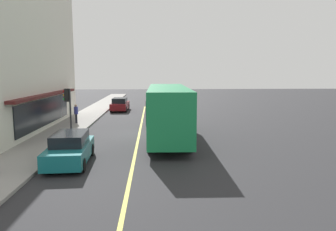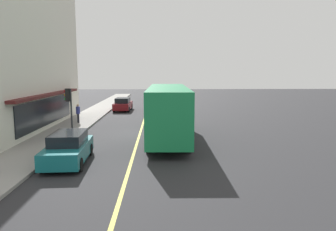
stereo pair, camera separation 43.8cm
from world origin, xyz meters
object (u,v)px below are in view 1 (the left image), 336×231
(car_teal, at_px, (70,149))
(car_silver, at_px, (165,106))
(pedestrian_waiting, at_px, (76,112))
(bus, at_px, (168,110))
(car_maroon, at_px, (120,104))
(traffic_light, at_px, (68,100))

(car_teal, xyz_separation_m, car_silver, (19.08, -5.42, 0.00))
(car_silver, height_order, pedestrian_waiting, pedestrian_waiting)
(bus, distance_m, car_silver, 13.62)
(car_silver, xyz_separation_m, car_maroon, (2.13, 5.11, 0.00))
(traffic_light, distance_m, pedestrian_waiting, 5.12)
(car_teal, bearing_deg, bus, -42.78)
(bus, height_order, car_teal, bus)
(traffic_light, bearing_deg, pedestrian_waiting, 7.48)
(pedestrian_waiting, bearing_deg, car_teal, -168.11)
(car_silver, distance_m, car_maroon, 5.54)
(bus, distance_m, traffic_light, 7.04)
(bus, bearing_deg, car_maroon, 17.02)
(bus, distance_m, car_maroon, 16.46)
(bus, height_order, traffic_light, bus)
(traffic_light, xyz_separation_m, car_maroon, (14.49, -2.11, -1.79))
(bus, relative_size, car_maroon, 2.57)
(car_teal, relative_size, car_silver, 1.01)
(car_silver, xyz_separation_m, pedestrian_waiting, (-7.48, 7.86, 0.37))
(car_silver, distance_m, pedestrian_waiting, 10.86)
(car_teal, distance_m, car_maroon, 21.22)
(bus, xyz_separation_m, traffic_light, (1.20, 6.91, 0.55))
(traffic_light, relative_size, car_maroon, 0.74)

